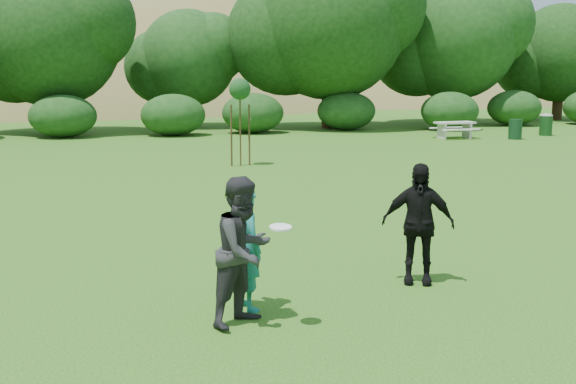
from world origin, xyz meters
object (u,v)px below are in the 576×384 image
(player_grey, at_px, (244,251))
(picnic_table, at_px, (455,127))
(trash_can_near, at_px, (515,129))
(trash_can_lidded, at_px, (546,124))
(player_teal, at_px, (247,248))
(player_black, at_px, (418,223))
(sapling, at_px, (240,92))

(player_grey, height_order, picnic_table, player_grey)
(trash_can_near, distance_m, trash_can_lidded, 2.75)
(player_teal, distance_m, player_black, 2.72)
(player_grey, bearing_deg, player_teal, 36.39)
(player_grey, bearing_deg, trash_can_near, 12.87)
(player_grey, distance_m, picnic_table, 25.72)
(sapling, bearing_deg, player_black, -92.39)
(player_grey, bearing_deg, trash_can_lidded, 10.69)
(player_teal, bearing_deg, picnic_table, -46.75)
(player_black, xyz_separation_m, sapling, (0.57, 13.59, 1.52))
(picnic_table, bearing_deg, player_grey, -125.68)
(player_teal, relative_size, picnic_table, 0.91)
(player_grey, height_order, trash_can_near, player_grey)
(player_grey, height_order, player_black, player_grey)
(trash_can_near, bearing_deg, trash_can_lidded, 25.12)
(player_teal, height_order, player_grey, player_grey)
(player_teal, bearing_deg, player_grey, 151.39)
(trash_can_near, height_order, picnic_table, trash_can_near)
(player_grey, relative_size, player_black, 1.03)
(player_teal, distance_m, player_grey, 0.56)
(player_black, bearing_deg, player_teal, -144.69)
(player_teal, relative_size, sapling, 0.58)
(player_teal, distance_m, picnic_table, 25.20)
(sapling, distance_m, trash_can_lidded, 17.74)
(player_teal, height_order, player_black, player_black)
(player_black, height_order, sapling, sapling)
(trash_can_near, distance_m, sapling, 15.03)
(trash_can_near, bearing_deg, player_teal, -131.94)
(picnic_table, bearing_deg, player_black, -121.34)
(trash_can_near, bearing_deg, player_black, -127.79)
(player_grey, relative_size, picnic_table, 1.03)
(trash_can_lidded, bearing_deg, sapling, -158.96)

